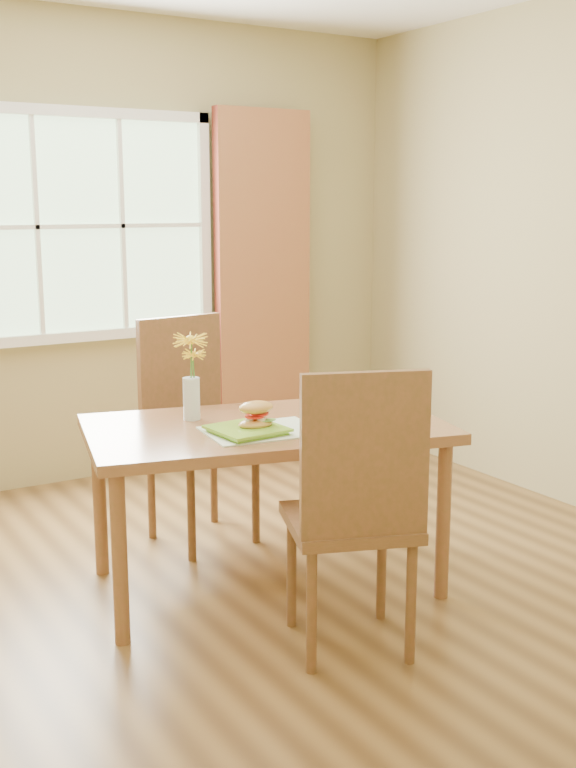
# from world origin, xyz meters

# --- Properties ---
(room) EXTENTS (4.24, 3.84, 2.74)m
(room) POSITION_xyz_m (0.00, 0.00, 1.35)
(room) COLOR brown
(room) RESTS_ON ground
(window) EXTENTS (1.62, 0.06, 1.32)m
(window) POSITION_xyz_m (0.00, 1.87, 1.50)
(window) COLOR #99C091
(window) RESTS_ON room
(curtain_right) EXTENTS (0.65, 0.08, 2.20)m
(curtain_right) POSITION_xyz_m (1.15, 1.78, 1.10)
(curtain_right) COLOR maroon
(curtain_right) RESTS_ON room
(dining_table) EXTENTS (1.64, 1.16, 0.72)m
(dining_table) POSITION_xyz_m (0.14, -0.01, 0.65)
(dining_table) COLOR brown
(dining_table) RESTS_ON room
(chair_near) EXTENTS (0.58, 0.58, 1.08)m
(chair_near) POSITION_xyz_m (0.11, -0.72, 0.59)
(chair_near) COLOR brown
(chair_near) RESTS_ON room
(chair_far) EXTENTS (0.51, 0.51, 1.09)m
(chair_far) POSITION_xyz_m (0.13, 0.70, 0.60)
(chair_far) COLOR brown
(chair_far) RESTS_ON room
(placemat) EXTENTS (0.49, 0.38, 0.01)m
(placemat) POSITION_xyz_m (0.06, -0.12, 0.73)
(placemat) COLOR beige
(placemat) RESTS_ON dining_table
(plate) EXTENTS (0.29, 0.29, 0.01)m
(plate) POSITION_xyz_m (-0.01, -0.13, 0.73)
(plate) COLOR #77BC2F
(plate) RESTS_ON placemat
(croissant_sandwich) EXTENTS (0.16, 0.11, 0.11)m
(croissant_sandwich) POSITION_xyz_m (0.03, -0.13, 0.80)
(croissant_sandwich) COLOR #ECA950
(croissant_sandwich) RESTS_ON plate
(water_glass) EXTENTS (0.07, 0.07, 0.11)m
(water_glass) POSITION_xyz_m (0.34, -0.13, 0.78)
(water_glass) COLOR silver
(water_glass) RESTS_ON dining_table
(flower_vase) EXTENTS (0.15, 0.15, 0.37)m
(flower_vase) POSITION_xyz_m (-0.09, 0.22, 0.95)
(flower_vase) COLOR silver
(flower_vase) RESTS_ON dining_table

